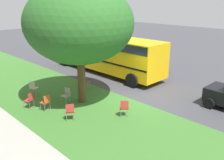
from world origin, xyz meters
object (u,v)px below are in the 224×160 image
(chair_1, at_px, (46,101))
(chair_0, at_px, (124,107))
(chair_4, at_px, (33,87))
(school_bus, at_px, (105,50))
(chair_6, at_px, (66,94))
(chair_3, at_px, (85,80))
(chair_2, at_px, (70,110))
(street_tree, at_px, (79,24))
(chair_5, at_px, (30,99))

(chair_1, bearing_deg, chair_0, -144.42)
(chair_0, relative_size, chair_1, 1.00)
(chair_4, relative_size, school_bus, 0.08)
(chair_6, bearing_deg, chair_3, -62.96)
(chair_2, bearing_deg, chair_4, -4.55)
(chair_3, distance_m, chair_4, 3.31)
(street_tree, distance_m, chair_3, 4.51)
(chair_3, bearing_deg, street_tree, 136.94)
(chair_2, height_order, school_bus, school_bus)
(chair_0, distance_m, chair_4, 6.18)
(chair_3, bearing_deg, chair_1, 109.21)
(chair_0, height_order, chair_1, same)
(street_tree, bearing_deg, chair_4, 27.58)
(chair_3, relative_size, chair_6, 1.00)
(chair_2, xyz_separation_m, chair_5, (2.68, 0.72, 0.00))
(chair_1, bearing_deg, chair_6, -85.54)
(chair_0, height_order, chair_2, same)
(chair_1, xyz_separation_m, chair_2, (-1.82, -0.26, 0.00))
(chair_1, xyz_separation_m, chair_6, (0.11, -1.38, 0.00))
(chair_5, bearing_deg, chair_0, -145.85)
(chair_2, height_order, chair_6, same)
(chair_2, xyz_separation_m, chair_3, (3.10, -3.42, 0.00))
(street_tree, bearing_deg, school_bus, -55.07)
(chair_1, distance_m, chair_3, 3.89)
(chair_1, height_order, chair_3, same)
(chair_0, xyz_separation_m, chair_3, (4.67, -1.25, 0.00))
(chair_4, height_order, school_bus, school_bus)
(chair_3, xyz_separation_m, chair_6, (-1.17, 2.30, 0.00))
(chair_3, bearing_deg, chair_6, 117.04)
(street_tree, distance_m, chair_4, 5.08)
(chair_1, bearing_deg, street_tree, -100.33)
(chair_0, bearing_deg, chair_1, 35.58)
(street_tree, distance_m, chair_5, 4.83)
(street_tree, xyz_separation_m, chair_2, (-1.43, 1.86, -3.88))
(street_tree, relative_size, school_bus, 0.63)
(chair_4, bearing_deg, chair_0, -162.86)
(chair_1, distance_m, chair_4, 2.58)
(chair_2, distance_m, chair_6, 2.23)
(chair_5, relative_size, school_bus, 0.08)
(chair_2, distance_m, chair_5, 2.78)
(chair_1, relative_size, chair_4, 1.00)
(street_tree, distance_m, chair_6, 3.99)
(chair_3, bearing_deg, chair_0, 164.99)
(chair_4, bearing_deg, school_bus, -84.17)
(chair_4, relative_size, chair_5, 1.00)
(chair_0, height_order, chair_5, same)
(chair_0, bearing_deg, chair_2, 54.06)
(chair_2, xyz_separation_m, chair_4, (4.33, -0.34, 0.00))
(chair_2, relative_size, school_bus, 0.08)
(chair_0, distance_m, chair_6, 3.65)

